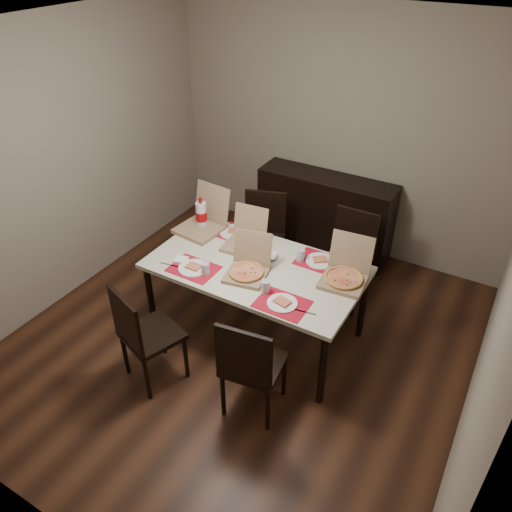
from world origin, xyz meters
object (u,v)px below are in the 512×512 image
at_px(pizza_box_center, 248,269).
at_px(sideboard, 324,214).
at_px(dining_table, 256,272).
at_px(dip_bowl, 269,256).
at_px(chair_far_left, 263,233).
at_px(chair_far_right, 349,254).
at_px(soda_bottle, 201,215).
at_px(chair_near_right, 250,364).
at_px(chair_near_left, 143,333).

bearing_deg(pizza_box_center, sideboard, 91.68).
xyz_separation_m(dining_table, dip_bowl, (0.04, 0.16, 0.08)).
bearing_deg(chair_far_left, chair_far_right, 5.90).
relative_size(dip_bowl, soda_bottle, 0.44).
bearing_deg(chair_near_right, chair_far_left, 116.55).
distance_m(dining_table, chair_far_left, 0.93).
distance_m(chair_near_left, chair_far_left, 1.76).
relative_size(pizza_box_center, dip_bowl, 3.06).
height_order(pizza_box_center, dip_bowl, pizza_box_center).
xyz_separation_m(sideboard, soda_bottle, (-0.71, -1.32, 0.43)).
distance_m(chair_near_right, chair_far_right, 1.72).
bearing_deg(chair_near_left, chair_near_right, 8.82).
relative_size(chair_near_left, chair_far_right, 1.00).
height_order(chair_near_left, dip_bowl, chair_near_left).
relative_size(chair_far_right, pizza_box_center, 2.23).
bearing_deg(chair_far_right, chair_near_right, -93.02).
bearing_deg(pizza_box_center, dip_bowl, 82.30).
height_order(chair_near_left, chair_far_right, same).
distance_m(chair_far_right, dip_bowl, 0.93).
xyz_separation_m(dip_bowl, soda_bottle, (-0.80, 0.13, 0.11)).
distance_m(chair_near_left, chair_far_right, 2.10).
xyz_separation_m(dining_table, chair_far_left, (-0.39, 0.82, -0.17)).
bearing_deg(dining_table, dip_bowl, 75.80).
relative_size(sideboard, chair_near_left, 1.61).
bearing_deg(pizza_box_center, chair_far_left, 112.31).
relative_size(pizza_box_center, soda_bottle, 1.34).
height_order(dining_table, chair_near_right, chair_near_right).
bearing_deg(soda_bottle, dip_bowl, -9.23).
relative_size(sideboard, chair_near_right, 1.61).
relative_size(chair_near_right, pizza_box_center, 2.23).
bearing_deg(soda_bottle, chair_near_right, -42.74).
xyz_separation_m(chair_far_left, chair_far_right, (0.90, 0.09, 0.00)).
height_order(sideboard, pizza_box_center, pizza_box_center).
bearing_deg(chair_near_left, soda_bottle, 103.02).
xyz_separation_m(chair_near_right, dip_bowl, (-0.38, 0.96, 0.26)).
distance_m(chair_far_left, pizza_box_center, 1.08).
height_order(chair_near_right, dip_bowl, chair_near_right).
relative_size(dining_table, chair_far_left, 1.94).
xyz_separation_m(sideboard, dip_bowl, (0.09, -1.45, 0.32)).
bearing_deg(chair_far_left, dip_bowl, -56.81).
xyz_separation_m(chair_far_left, pizza_box_center, (0.39, -0.96, 0.29)).
relative_size(chair_far_left, pizza_box_center, 2.23).
bearing_deg(chair_near_left, chair_far_right, 62.05).
height_order(chair_far_right, pizza_box_center, pizza_box_center).
height_order(chair_near_right, chair_far_right, same).
relative_size(chair_far_right, soda_bottle, 2.99).
relative_size(chair_far_right, dip_bowl, 6.82).
distance_m(dining_table, chair_near_left, 1.06).
distance_m(chair_far_left, dip_bowl, 0.83).
height_order(dip_bowl, soda_bottle, soda_bottle).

